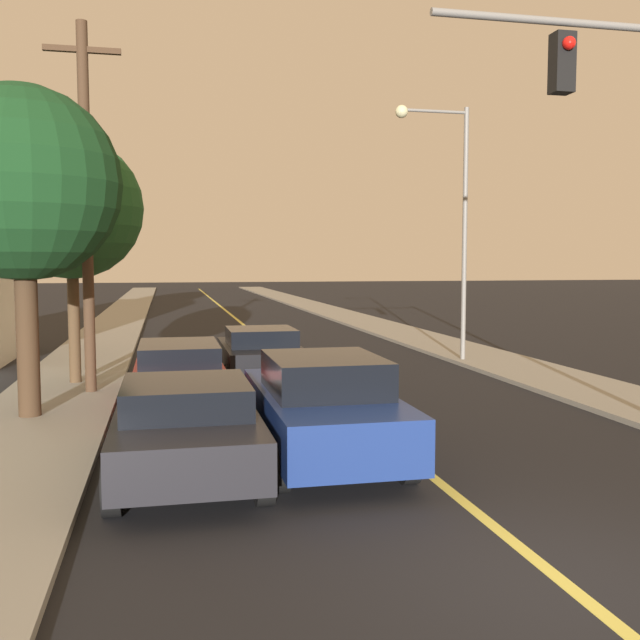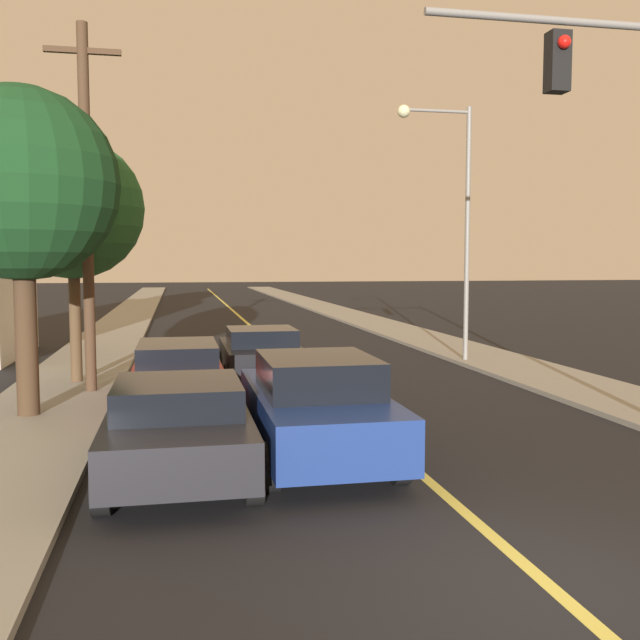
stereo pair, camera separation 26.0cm
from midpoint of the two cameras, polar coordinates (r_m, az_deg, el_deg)
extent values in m
plane|color=black|center=(7.22, 18.55, -19.88)|extent=(200.00, 200.00, 0.00)
cube|color=black|center=(41.86, -7.50, 0.57)|extent=(9.22, 80.00, 0.01)
cube|color=#D1C14C|center=(41.86, -7.50, 0.58)|extent=(0.16, 76.00, 0.00)
cube|color=gray|center=(41.79, -15.53, 0.51)|extent=(2.50, 80.00, 0.12)
cube|color=gray|center=(42.74, 0.35, 0.77)|extent=(2.50, 80.00, 0.12)
cube|color=navy|center=(10.81, -0.55, -7.50)|extent=(1.83, 4.58, 0.73)
cube|color=black|center=(10.52, -0.35, -4.35)|extent=(1.61, 2.06, 0.53)
cylinder|color=black|center=(12.13, -5.99, -7.94)|extent=(0.22, 0.66, 0.66)
cylinder|color=black|center=(12.43, 2.07, -7.60)|extent=(0.22, 0.66, 0.66)
cylinder|color=black|center=(9.40, -4.06, -11.67)|extent=(0.22, 0.66, 0.66)
cylinder|color=black|center=(9.78, 6.25, -11.02)|extent=(0.22, 0.66, 0.66)
cube|color=black|center=(17.74, -5.21, -2.94)|extent=(1.83, 3.93, 0.62)
cube|color=black|center=(17.53, -5.16, -1.34)|extent=(1.61, 1.77, 0.42)
cylinder|color=black|center=(18.91, -8.28, -3.45)|extent=(0.22, 0.63, 0.63)
cylinder|color=black|center=(19.10, -3.05, -3.32)|extent=(0.22, 0.63, 0.63)
cylinder|color=black|center=(16.50, -7.69, -4.62)|extent=(0.22, 0.63, 0.63)
cylinder|color=black|center=(16.73, -1.72, -4.46)|extent=(0.22, 0.63, 0.63)
cube|color=black|center=(10.06, -11.41, -8.70)|extent=(1.88, 4.20, 0.61)
cube|color=black|center=(9.79, -11.44, -6.01)|extent=(1.65, 1.89, 0.41)
cylinder|color=black|center=(11.42, -16.01, -8.76)|extent=(0.22, 0.71, 0.71)
cylinder|color=black|center=(11.44, -6.96, -8.59)|extent=(0.22, 0.71, 0.71)
cylinder|color=black|center=(8.92, -17.13, -12.60)|extent=(0.22, 0.71, 0.71)
cylinder|color=black|center=(8.94, -5.39, -12.37)|extent=(0.22, 0.71, 0.71)
cube|color=red|center=(14.93, -11.69, -4.56)|extent=(1.77, 5.04, 0.57)
cube|color=black|center=(14.66, -11.71, -2.70)|extent=(1.55, 2.27, 0.46)
cylinder|color=black|center=(16.54, -14.64, -4.73)|extent=(0.22, 0.63, 0.63)
cylinder|color=black|center=(16.55, -8.81, -4.62)|extent=(0.22, 0.63, 0.63)
cylinder|color=black|center=(13.47, -15.20, -6.87)|extent=(0.22, 0.63, 0.63)
cylinder|color=black|center=(13.48, -8.01, -6.74)|extent=(0.22, 0.63, 0.63)
cylinder|color=slate|center=(12.36, 19.27, 21.51)|extent=(4.72, 0.12, 0.12)
cube|color=black|center=(12.07, 18.18, 18.94)|extent=(0.32, 0.28, 0.90)
sphere|color=red|center=(11.99, 18.68, 20.26)|extent=(0.20, 0.20, 0.20)
cylinder|color=slate|center=(21.21, 11.15, 6.69)|extent=(0.14, 0.14, 7.26)
cylinder|color=slate|center=(21.26, 8.78, 16.18)|extent=(1.96, 0.09, 0.09)
sphere|color=beige|center=(20.92, 6.18, 16.25)|extent=(0.36, 0.36, 0.36)
cylinder|color=#422D1E|center=(16.43, -18.62, 8.35)|extent=(0.24, 0.24, 7.95)
cube|color=#422D1E|center=(17.00, -18.94, 19.78)|extent=(1.60, 0.12, 0.12)
cylinder|color=#3D2B1C|center=(14.23, -22.85, -1.08)|extent=(0.40, 0.40, 3.03)
sphere|color=#143819|center=(14.24, -23.20, 10.02)|extent=(3.54, 3.54, 3.54)
cylinder|color=#4C3823|center=(17.84, -19.48, -0.03)|extent=(0.27, 0.27, 2.95)
sphere|color=#235628|center=(17.83, -19.71, 8.45)|extent=(3.32, 3.32, 3.32)
camera|label=1|loc=(0.13, -90.44, -0.04)|focal=40.00mm
camera|label=2|loc=(0.13, 89.56, 0.04)|focal=40.00mm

